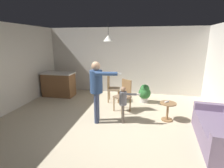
{
  "coord_description": "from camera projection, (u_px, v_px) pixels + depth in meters",
  "views": [
    {
      "loc": [
        0.94,
        -3.83,
        2.17
      ],
      "look_at": [
        0.04,
        0.64,
        1.0
      ],
      "focal_mm": 27.13,
      "sensor_mm": 36.0,
      "label": 1
    }
  ],
  "objects": [
    {
      "name": "person_adult",
      "position": [
        97.0,
        86.0,
        4.44
      ],
      "size": [
        0.84,
        0.48,
        1.66
      ],
      "rotation": [
        0.0,
        0.0,
        -1.42
      ],
      "color": "#384260",
      "rests_on": "ground"
    },
    {
      "name": "side_table_by_couch",
      "position": [
        168.0,
        109.0,
        4.68
      ],
      "size": [
        0.44,
        0.44,
        0.52
      ],
      "color": "olive",
      "rests_on": "ground"
    },
    {
      "name": "dining_chair_near_wall",
      "position": [
        112.0,
        87.0,
        6.12
      ],
      "size": [
        0.46,
        0.46,
        1.0
      ],
      "rotation": [
        0.0,
        0.0,
        4.8
      ],
      "color": "olive",
      "rests_on": "ground"
    },
    {
      "name": "ceiling_light_pendant",
      "position": [
        108.0,
        38.0,
        5.32
      ],
      "size": [
        0.32,
        0.32,
        0.55
      ],
      "color": "silver"
    },
    {
      "name": "kitchen_counter",
      "position": [
        59.0,
        84.0,
        6.77
      ],
      "size": [
        1.26,
        0.66,
        0.95
      ],
      "color": "brown",
      "rests_on": "ground"
    },
    {
      "name": "dining_chair_by_counter",
      "position": [
        124.0,
        94.0,
        5.29
      ],
      "size": [
        0.59,
        0.59,
        1.0
      ],
      "rotation": [
        0.0,
        0.0,
        2.49
      ],
      "color": "olive",
      "rests_on": "ground"
    },
    {
      "name": "spare_remote_on_table",
      "position": [
        167.0,
        102.0,
        4.66
      ],
      "size": [
        0.13,
        0.11,
        0.04
      ],
      "primitive_type": "cube",
      "rotation": [
        0.0,
        0.0,
        2.22
      ],
      "color": "white",
      "rests_on": "side_table_by_couch"
    },
    {
      "name": "wall_back",
      "position": [
        123.0,
        61.0,
        7.06
      ],
      "size": [
        6.4,
        0.1,
        2.7
      ],
      "primitive_type": "cube",
      "color": "beige",
      "rests_on": "ground"
    },
    {
      "name": "potted_plant_corner",
      "position": [
        145.0,
        93.0,
        6.05
      ],
      "size": [
        0.43,
        0.43,
        0.66
      ],
      "color": "#B7B2AD",
      "rests_on": "ground"
    },
    {
      "name": "ground",
      "position": [
        106.0,
        128.0,
        4.36
      ],
      "size": [
        7.68,
        7.68,
        0.0
      ],
      "primitive_type": "plane",
      "color": "beige"
    },
    {
      "name": "person_child",
      "position": [
        123.0,
        101.0,
        4.5
      ],
      "size": [
        0.55,
        0.29,
        1.01
      ],
      "rotation": [
        0.0,
        0.0,
        -1.43
      ],
      "color": "#60564C",
      "rests_on": "ground"
    },
    {
      "name": "couch_floral",
      "position": [
        224.0,
        130.0,
        3.58
      ],
      "size": [
        1.0,
        1.87,
        1.0
      ],
      "rotation": [
        0.0,
        0.0,
        1.49
      ],
      "color": "slate",
      "rests_on": "ground"
    }
  ]
}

